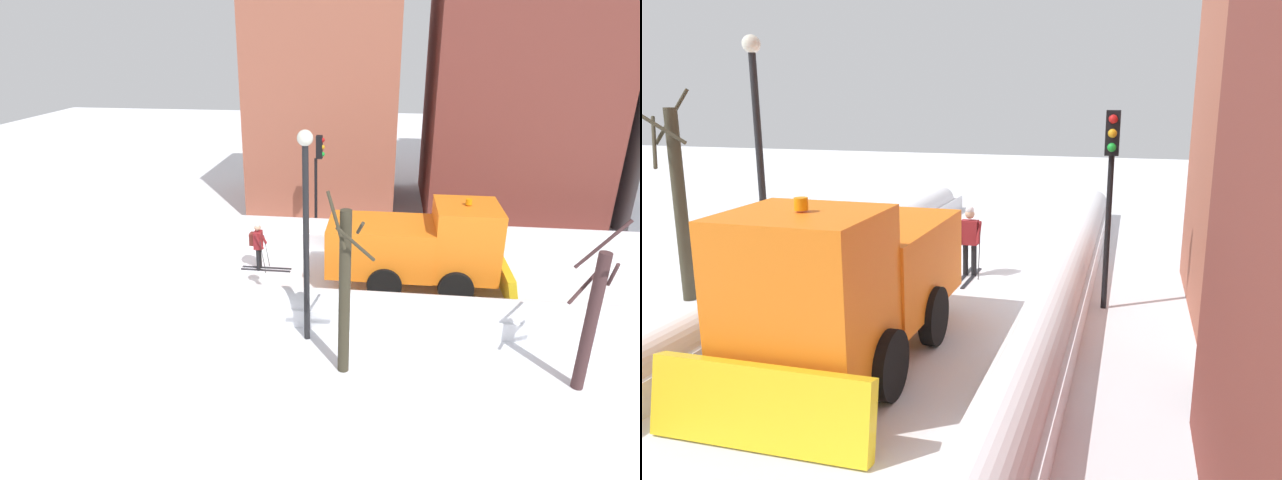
% 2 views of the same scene
% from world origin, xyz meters
% --- Properties ---
extents(ground_plane, '(80.00, 80.00, 0.00)m').
position_xyz_m(ground_plane, '(0.00, 10.00, 0.00)').
color(ground_plane, white).
extents(snowbank_left, '(1.10, 36.00, 1.09)m').
position_xyz_m(snowbank_left, '(-2.90, 10.00, 0.49)').
color(snowbank_left, white).
rests_on(snowbank_left, ground).
extents(snowbank_right, '(1.10, 36.00, 0.99)m').
position_xyz_m(snowbank_right, '(2.90, 10.00, 0.42)').
color(snowbank_right, white).
rests_on(snowbank_right, ground).
extents(building_brick_near, '(6.91, 6.71, 10.35)m').
position_xyz_m(building_brick_near, '(-8.94, 2.47, 5.18)').
color(building_brick_near, '#9E5642').
rests_on(building_brick_near, ground).
extents(plow_truck, '(3.20, 5.98, 3.12)m').
position_xyz_m(plow_truck, '(0.33, 6.62, 1.48)').
color(plow_truck, orange).
rests_on(plow_truck, ground).
extents(skier, '(0.62, 1.80, 1.81)m').
position_xyz_m(skier, '(-0.33, 1.02, 1.00)').
color(skier, black).
rests_on(skier, ground).
extents(traffic_light_pole, '(0.28, 0.42, 4.22)m').
position_xyz_m(traffic_light_pole, '(-3.75, 2.73, 2.97)').
color(traffic_light_pole, black).
rests_on(traffic_light_pole, ground).
extents(street_lamp, '(0.40, 0.40, 5.78)m').
position_xyz_m(street_lamp, '(3.96, 3.42, 3.61)').
color(street_lamp, black).
rests_on(street_lamp, ground).
extents(bare_tree_near, '(1.16, 1.16, 4.66)m').
position_xyz_m(bare_tree_near, '(5.30, 4.54, 2.24)').
color(bare_tree_near, '#393426').
rests_on(bare_tree_near, ground).
extents(bare_tree_mid, '(0.92, 1.14, 4.22)m').
position_xyz_m(bare_tree_mid, '(5.27, 10.18, 1.87)').
color(bare_tree_mid, '#442B2C').
rests_on(bare_tree_mid, ground).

